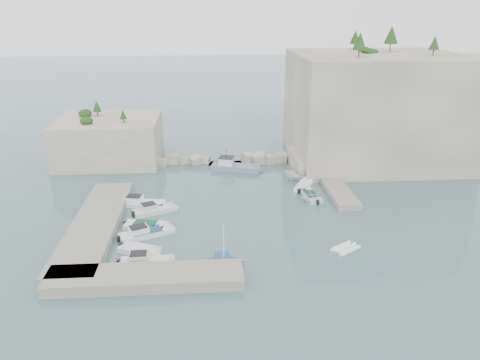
{
  "coord_description": "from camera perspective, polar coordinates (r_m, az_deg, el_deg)",
  "views": [
    {
      "loc": [
        -3.87,
        -50.06,
        23.97
      ],
      "look_at": [
        0.0,
        6.0,
        3.0
      ],
      "focal_mm": 35.0,
      "sensor_mm": 36.0,
      "label": 1
    }
  ],
  "objects": [
    {
      "name": "motorboat_d",
      "position": [
        53.4,
        -11.27,
        -6.64
      ],
      "size": [
        6.85,
        4.5,
        1.4
      ],
      "primitive_type": null,
      "rotation": [
        0.0,
        0.0,
        0.42
      ],
      "color": "white",
      "rests_on": "ground"
    },
    {
      "name": "ledge_east",
      "position": [
        66.81,
        11.39,
        -0.61
      ],
      "size": [
        3.0,
        16.0,
        0.8
      ],
      "primitive_type": "cube",
      "color": "#9E9689",
      "rests_on": "ground"
    },
    {
      "name": "breakwater",
      "position": [
        75.78,
        -1.59,
        2.57
      ],
      "size": [
        28.0,
        3.0,
        1.4
      ],
      "primitive_type": "cube",
      "color": "beige",
      "rests_on": "ground"
    },
    {
      "name": "tender_east_a",
      "position": [
        61.9,
        8.62,
        -2.56
      ],
      "size": [
        3.58,
        3.26,
        1.62
      ],
      "primitive_type": "imported",
      "rotation": [
        0.0,
        0.0,
        1.79
      ],
      "color": "white",
      "rests_on": "ground"
    },
    {
      "name": "quay_south",
      "position": [
        44.68,
        -11.47,
        -11.6
      ],
      "size": [
        18.0,
        4.0,
        1.1
      ],
      "primitive_type": "cube",
      "color": "#9E9689",
      "rests_on": "ground"
    },
    {
      "name": "ground",
      "position": [
        55.64,
        0.43,
        -5.06
      ],
      "size": [
        400.0,
        400.0,
        0.0
      ],
      "primitive_type": "plane",
      "color": "#486B6C",
      "rests_on": "ground"
    },
    {
      "name": "motorboat_a",
      "position": [
        61.2,
        -11.93,
        -3.06
      ],
      "size": [
        6.89,
        3.15,
        1.4
      ],
      "primitive_type": null,
      "rotation": [
        0.0,
        0.0,
        -0.18
      ],
      "color": "white",
      "rests_on": "ground"
    },
    {
      "name": "motorboat_f",
      "position": [
        47.81,
        -11.22,
        -10.06
      ],
      "size": [
        5.87,
        1.83,
        1.4
      ],
      "primitive_type": null,
      "rotation": [
        0.0,
        0.0,
        0.02
      ],
      "color": "silver",
      "rests_on": "ground"
    },
    {
      "name": "motorboat_c",
      "position": [
        55.21,
        -11.46,
        -5.71
      ],
      "size": [
        5.42,
        2.82,
        0.7
      ],
      "primitive_type": null,
      "rotation": [
        0.0,
        0.0,
        -0.19
      ],
      "color": "white",
      "rests_on": "ground"
    },
    {
      "name": "outcrop_west",
      "position": [
        79.46,
        -15.57,
        4.77
      ],
      "size": [
        16.0,
        14.0,
        7.0
      ],
      "primitive_type": "cube",
      "color": "beige",
      "rests_on": "ground"
    },
    {
      "name": "cliff_east",
      "position": [
        79.36,
        16.1,
        8.43
      ],
      "size": [
        26.0,
        22.0,
        17.0
      ],
      "primitive_type": "cube",
      "color": "beige",
      "rests_on": "ground"
    },
    {
      "name": "quay_west",
      "position": [
        55.93,
        -17.21,
        -5.28
      ],
      "size": [
        5.0,
        24.0,
        1.1
      ],
      "primitive_type": "cube",
      "color": "#9E9689",
      "rests_on": "ground"
    },
    {
      "name": "tender_east_d",
      "position": [
        69.29,
        7.41,
        0.05
      ],
      "size": [
        5.14,
        2.25,
        1.94
      ],
      "primitive_type": "imported",
      "rotation": [
        0.0,
        0.0,
        1.64
      ],
      "color": "silver",
      "rests_on": "ground"
    },
    {
      "name": "tender_east_b",
      "position": [
        62.97,
        8.63,
        -2.16
      ],
      "size": [
        2.43,
        5.16,
        0.7
      ],
      "primitive_type": null,
      "rotation": [
        0.0,
        0.0,
        1.73
      ],
      "color": "silver",
      "rests_on": "ground"
    },
    {
      "name": "rowboat_mast",
      "position": [
        45.53,
        -2.0,
        -7.63
      ],
      "size": [
        0.1,
        0.1,
        4.2
      ],
      "primitive_type": "cylinder",
      "color": "white",
      "rests_on": "rowboat"
    },
    {
      "name": "motorboat_b",
      "position": [
        58.94,
        -10.29,
        -3.89
      ],
      "size": [
        6.09,
        4.06,
        1.4
      ],
      "primitive_type": null,
      "rotation": [
        0.0,
        0.0,
        0.41
      ],
      "color": "silver",
      "rests_on": "ground"
    },
    {
      "name": "tender_east_c",
      "position": [
        66.41,
        7.79,
        -0.89
      ],
      "size": [
        3.86,
        5.46,
        0.7
      ],
      "primitive_type": null,
      "rotation": [
        0.0,
        0.0,
        1.11
      ],
      "color": "white",
      "rests_on": "ground"
    },
    {
      "name": "work_boat",
      "position": [
        72.67,
        -0.52,
        1.2
      ],
      "size": [
        8.6,
        4.38,
        2.2
      ],
      "primitive_type": null,
      "rotation": [
        0.0,
        0.0,
        -0.25
      ],
      "color": "slate",
      "rests_on": "ground"
    },
    {
      "name": "inflatable_dinghy",
      "position": [
        50.66,
        12.69,
        -8.32
      ],
      "size": [
        3.51,
        3.02,
        0.44
      ],
      "primitive_type": null,
      "rotation": [
        0.0,
        0.0,
        0.57
      ],
      "color": "white",
      "rests_on": "ground"
    },
    {
      "name": "cliff_terrace",
      "position": [
        73.71,
        9.49,
        2.22
      ],
      "size": [
        8.0,
        10.0,
        2.5
      ],
      "primitive_type": "cube",
      "color": "beige",
      "rests_on": "ground"
    },
    {
      "name": "motorboat_e",
      "position": [
        50.13,
        -12.13,
        -8.6
      ],
      "size": [
        5.04,
        3.7,
        0.7
      ],
      "primitive_type": null,
      "rotation": [
        0.0,
        0.0,
        -0.44
      ],
      "color": "silver",
      "rests_on": "ground"
    },
    {
      "name": "vegetation",
      "position": [
        77.79,
        12.74,
        15.53
      ],
      "size": [
        53.48,
        13.88,
        13.4
      ],
      "color": "#1E4219",
      "rests_on": "ground"
    },
    {
      "name": "rowboat",
      "position": [
        46.78,
        -1.97,
        -10.37
      ],
      "size": [
        4.49,
        3.4,
        0.88
      ],
      "primitive_type": "imported",
      "rotation": [
        0.0,
        0.0,
        1.66
      ],
      "color": "silver",
      "rests_on": "ground"
    }
  ]
}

